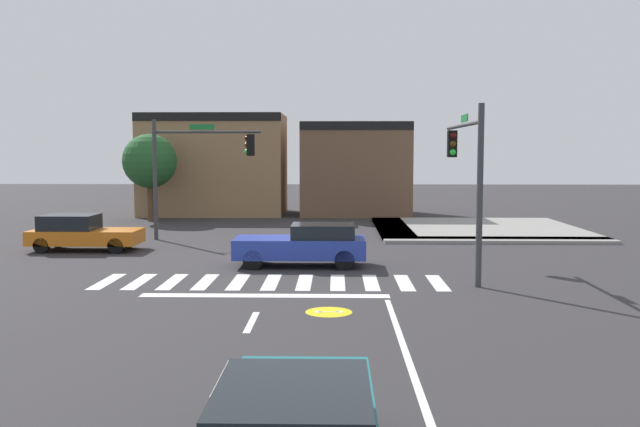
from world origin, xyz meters
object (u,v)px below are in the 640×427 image
object	(u,v)px
car_orange	(81,233)
traffic_signal_southeast	(466,160)
roadside_tree	(150,161)
traffic_signal_northwest	(198,158)
car_blue	(305,244)

from	to	relation	value
car_orange	traffic_signal_southeast	bearing A→B (deg)	-19.30
car_orange	roadside_tree	size ratio (longest dim) A/B	0.86
traffic_signal_northwest	roadside_tree	distance (m)	9.34
traffic_signal_northwest	car_orange	size ratio (longest dim) A/B	1.26
traffic_signal_southeast	car_blue	bearing A→B (deg)	75.39
car_orange	car_blue	size ratio (longest dim) A/B	0.95
car_orange	car_blue	xyz separation A→B (m)	(9.03, -3.63, 0.03)
car_orange	car_blue	world-z (taller)	car_blue
car_blue	roadside_tree	world-z (taller)	roadside_tree
car_blue	traffic_signal_southeast	bearing A→B (deg)	165.39
roadside_tree	car_blue	bearing A→B (deg)	-58.77
roadside_tree	traffic_signal_southeast	bearing A→B (deg)	-49.11
car_orange	roadside_tree	xyz separation A→B (m)	(-0.34, 11.83, 2.66)
traffic_signal_northwest	roadside_tree	bearing A→B (deg)	117.62
traffic_signal_southeast	car_orange	distance (m)	15.34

